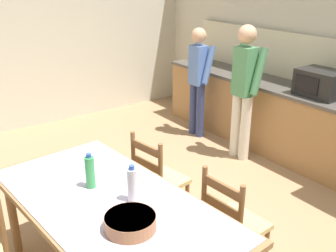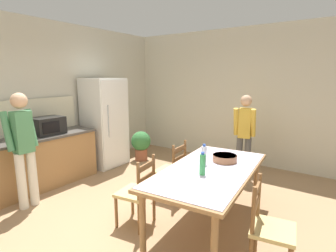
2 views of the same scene
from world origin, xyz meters
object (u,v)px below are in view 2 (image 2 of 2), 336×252
at_px(serving_bowl, 225,158).
at_px(potted_plant, 141,144).
at_px(bottle_near_centre, 202,164).
at_px(person_at_counter, 23,144).
at_px(chair_side_far_left, 138,192).
at_px(chair_side_far_right, 172,171).
at_px(person_by_table, 244,132).
at_px(microwave, 48,126).
at_px(bottle_off_centre, 204,155).
at_px(chair_side_near_left, 269,228).
at_px(dining_table, 210,174).
at_px(refrigerator, 105,122).

height_order(serving_bowl, potted_plant, serving_bowl).
bearing_deg(bottle_near_centre, person_at_counter, 108.89).
distance_m(chair_side_far_left, person_at_counter, 1.80).
distance_m(chair_side_far_right, person_by_table, 1.64).
height_order(chair_side_far_right, potted_plant, chair_side_far_right).
height_order(person_at_counter, potted_plant, person_at_counter).
bearing_deg(microwave, chair_side_far_left, -93.30).
distance_m(bottle_off_centre, serving_bowl, 0.33).
relative_size(microwave, serving_bowl, 1.56).
bearing_deg(person_at_counter, person_by_table, -126.90).
height_order(bottle_off_centre, chair_side_far_left, bottle_off_centre).
bearing_deg(chair_side_near_left, bottle_off_centre, 55.04).
bearing_deg(chair_side_near_left, dining_table, 56.38).
distance_m(bottle_near_centre, bottle_off_centre, 0.37).
relative_size(chair_side_far_left, potted_plant, 1.36).
relative_size(bottle_off_centre, chair_side_far_right, 0.30).
relative_size(bottle_near_centre, person_at_counter, 0.16).
bearing_deg(refrigerator, chair_side_near_left, -108.61).
height_order(bottle_off_centre, potted_plant, bottle_off_centre).
xyz_separation_m(serving_bowl, person_at_counter, (-1.42, 2.43, 0.12)).
height_order(chair_side_far_left, person_by_table, person_by_table).
bearing_deg(person_at_counter, chair_side_far_right, -137.25).
bearing_deg(refrigerator, microwave, 179.14).
distance_m(bottle_near_centre, chair_side_near_left, 0.93).
height_order(chair_side_far_left, chair_side_near_left, same).
bearing_deg(potted_plant, serving_bowl, -115.17).
relative_size(serving_bowl, chair_side_far_right, 0.35).
height_order(bottle_near_centre, bottle_off_centre, same).
bearing_deg(serving_bowl, chair_side_far_left, 137.75).
bearing_deg(bottle_off_centre, refrigerator, 74.09).
bearing_deg(person_by_table, chair_side_far_right, -32.70).
relative_size(dining_table, bottle_off_centre, 7.65).
height_order(chair_side_near_left, potted_plant, chair_side_near_left).
xyz_separation_m(dining_table, person_at_counter, (-1.07, 2.38, 0.25)).
distance_m(chair_side_near_left, potted_plant, 3.79).
relative_size(chair_side_far_right, potted_plant, 1.36).
bearing_deg(refrigerator, chair_side_far_right, -103.63).
bearing_deg(chair_side_near_left, bottle_near_centre, 71.76).
bearing_deg(microwave, potted_plant, -13.16).
bearing_deg(dining_table, microwave, 97.62).
relative_size(dining_table, chair_side_far_right, 2.27).
relative_size(refrigerator, chair_side_near_left, 2.03).
bearing_deg(dining_table, chair_side_near_left, -114.54).
relative_size(bottle_near_centre, potted_plant, 0.40).
xyz_separation_m(refrigerator, potted_plant, (0.65, -0.43, -0.54)).
bearing_deg(chair_side_near_left, person_by_table, 15.87).
bearing_deg(person_by_table, potted_plant, -91.93).
bearing_deg(potted_plant, person_at_counter, -178.43).
bearing_deg(bottle_near_centre, serving_bowl, -1.94).
xyz_separation_m(person_by_table, potted_plant, (-0.31, 2.25, -0.49)).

